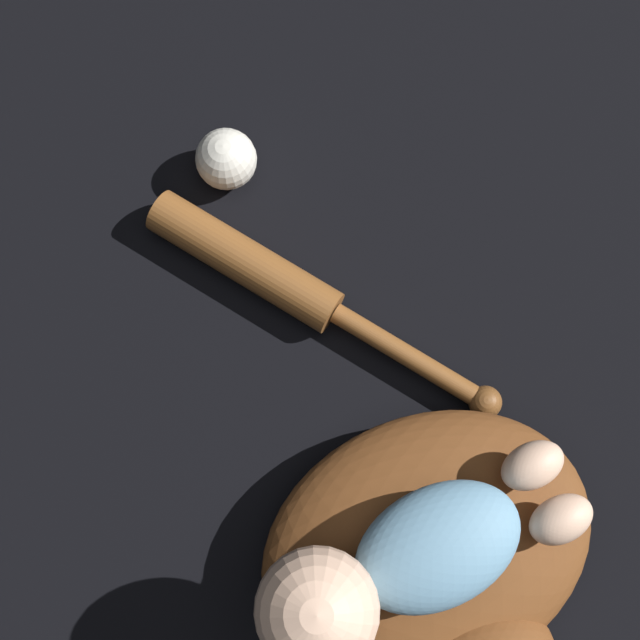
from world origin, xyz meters
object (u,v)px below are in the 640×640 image
(baseball_glove, at_px, (436,565))
(baseball, at_px, (226,159))
(baby_figure, at_px, (389,572))
(baseball_bat, at_px, (283,281))

(baseball_glove, relative_size, baseball, 5.51)
(baby_figure, relative_size, baseball, 4.71)
(baby_figure, distance_m, baseball, 0.52)
(baby_figure, bearing_deg, baseball_glove, 149.98)
(baseball_glove, xyz_separation_m, baseball_bat, (-0.04, -0.36, -0.03))
(baseball_glove, distance_m, baseball, 0.52)
(baseball_glove, height_order, baseball_bat, baseball_glove)
(baseball_glove, distance_m, baseball_bat, 0.36)
(baby_figure, bearing_deg, baseball_bat, -104.93)
(baseball_bat, distance_m, baseball, 0.16)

